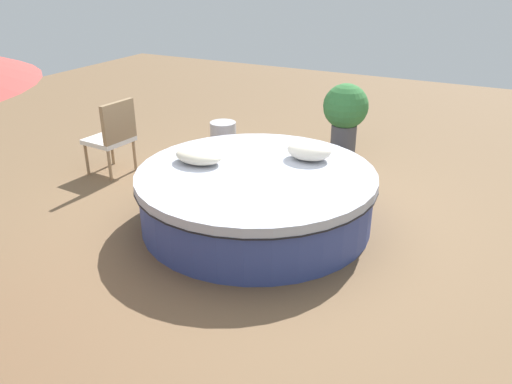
% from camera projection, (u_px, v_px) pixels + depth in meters
% --- Properties ---
extents(ground_plane, '(16.00, 16.00, 0.00)m').
position_uv_depth(ground_plane, '(256.00, 222.00, 5.52)').
color(ground_plane, brown).
extents(round_bed, '(2.50, 2.50, 0.60)m').
position_uv_depth(round_bed, '(256.00, 196.00, 5.40)').
color(round_bed, '#38478C').
rests_on(round_bed, ground_plane).
extents(throw_pillow_0, '(0.49, 0.39, 0.21)m').
position_uv_depth(throw_pillow_0, '(309.00, 150.00, 5.55)').
color(throw_pillow_0, silver).
rests_on(throw_pillow_0, round_bed).
extents(throw_pillow_1, '(0.53, 0.38, 0.16)m').
position_uv_depth(throw_pillow_1, '(199.00, 156.00, 5.46)').
color(throw_pillow_1, beige).
rests_on(throw_pillow_1, round_bed).
extents(patio_chair, '(0.54, 0.56, 0.98)m').
position_uv_depth(patio_chair, '(113.00, 133.00, 6.54)').
color(patio_chair, '#997A56').
rests_on(patio_chair, ground_plane).
extents(planter, '(0.64, 0.64, 1.00)m').
position_uv_depth(planter, '(345.00, 112.00, 7.31)').
color(planter, '#4C4C51').
rests_on(planter, ground_plane).
extents(side_table, '(0.38, 0.38, 0.40)m').
position_uv_depth(side_table, '(223.00, 135.00, 7.60)').
color(side_table, '#B7B7BC').
rests_on(side_table, ground_plane).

